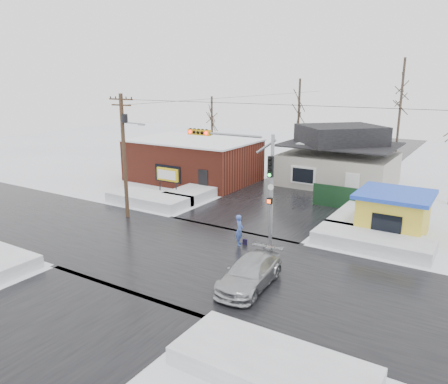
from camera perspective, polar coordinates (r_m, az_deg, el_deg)
The scene contains 21 objects.
ground at distance 25.92m, azimuth -5.04°, elevation -8.15°, with size 120.00×120.00×0.00m, color white.
road_ns at distance 25.92m, azimuth -5.04°, elevation -8.13°, with size 10.00×120.00×0.02m, color black.
road_ew at distance 25.92m, azimuth -5.04°, elevation -8.13°, with size 120.00×10.00×0.02m, color black.
snowbank_nw at distance 36.35m, azimuth -9.79°, elevation -0.92°, with size 7.00×3.00×0.80m, color white.
snowbank_ne at distance 28.26m, azimuth 18.87°, elevation -6.08°, with size 7.00×3.00×0.80m, color white.
snowbank_se at distance 16.37m, azimuth 6.32°, elevation -21.67°, with size 7.00×3.00×0.70m, color white.
snowbank_nside_w at distance 38.94m, azimuth -2.71°, elevation 0.32°, with size 3.00×8.00×0.80m, color white.
snowbank_nside_e at distance 33.31m, azimuth 17.56°, elevation -2.85°, with size 3.00×8.00×0.80m, color white.
traffic_signal at distance 25.66m, azimuth 3.09°, elevation 2.29°, with size 6.05×0.68×7.00m.
utility_pole at distance 32.16m, azimuth -12.86°, elevation 5.50°, with size 3.15×0.44×9.00m.
brick_building at distance 44.03m, azimuth -4.07°, elevation 4.21°, with size 12.20×8.20×4.12m.
marquee_sign at distance 37.82m, azimuth -7.39°, elevation 2.15°, with size 2.20×0.21×2.55m.
house at distance 43.50m, azimuth 14.82°, elevation 4.36°, with size 10.40×8.40×5.76m.
kiosk at distance 30.64m, azimuth 21.26°, elevation -2.60°, with size 4.60×4.60×2.88m.
fence at distance 35.16m, azimuth 17.67°, elevation -1.10°, with size 8.00×0.12×1.80m, color black.
tree_far_left at distance 48.70m, azimuth 9.81°, elevation 12.00°, with size 3.00×3.00×10.00m.
tree_far_mid at distance 47.77m, azimuth 22.30°, elevation 13.02°, with size 3.00×3.00×12.00m.
tree_far_west at distance 51.72m, azimuth -1.60°, elevation 10.58°, with size 3.00×3.00×8.00m.
pedestrian at distance 26.94m, azimuth 2.03°, elevation -5.01°, with size 0.70×0.46×1.93m, color #425FB9.
car at distance 21.89m, azimuth 3.40°, elevation -10.54°, with size 1.99×4.91×1.42m, color #A6A8AD.
shopping_bag at distance 27.25m, azimuth 2.75°, elevation -6.55°, with size 0.28×0.12×0.35m, color black.
Camera 1 is at (14.51, -19.00, 10.02)m, focal length 35.00 mm.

